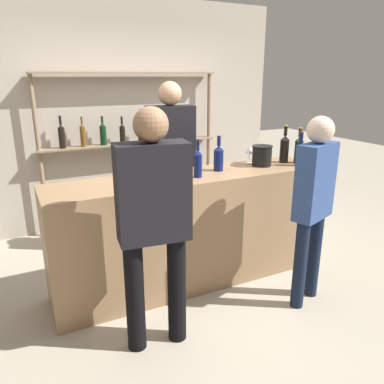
% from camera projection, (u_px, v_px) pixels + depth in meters
% --- Properties ---
extents(ground_plane, '(16.00, 16.00, 0.00)m').
position_uv_depth(ground_plane, '(192.00, 280.00, 3.61)').
color(ground_plane, '#B2A893').
extents(bar_counter, '(2.55, 0.56, 1.04)m').
position_uv_depth(bar_counter, '(192.00, 230.00, 3.45)').
color(bar_counter, '#997551').
rests_on(bar_counter, ground_plane).
extents(back_wall, '(4.15, 0.12, 2.80)m').
position_uv_depth(back_wall, '(127.00, 115.00, 4.80)').
color(back_wall, '#B2A899').
rests_on(back_wall, ground_plane).
extents(back_shelf, '(2.27, 0.18, 1.92)m').
position_uv_depth(back_shelf, '(131.00, 127.00, 4.68)').
color(back_shelf, '#897056').
rests_on(back_shelf, ground_plane).
extents(counter_bottle_0, '(0.08, 0.08, 0.35)m').
position_uv_depth(counter_bottle_0, '(299.00, 149.00, 3.72)').
color(counter_bottle_0, black).
rests_on(counter_bottle_0, bar_counter).
extents(counter_bottle_1, '(0.07, 0.07, 0.33)m').
position_uv_depth(counter_bottle_1, '(198.00, 163.00, 3.19)').
color(counter_bottle_1, '#0F1956').
rests_on(counter_bottle_1, bar_counter).
extents(counter_bottle_2, '(0.09, 0.09, 0.33)m').
position_uv_depth(counter_bottle_2, '(300.00, 153.00, 3.61)').
color(counter_bottle_2, '#0F1956').
rests_on(counter_bottle_2, bar_counter).
extents(counter_bottle_3, '(0.09, 0.09, 0.37)m').
position_uv_depth(counter_bottle_3, '(284.00, 148.00, 3.74)').
color(counter_bottle_3, black).
rests_on(counter_bottle_3, bar_counter).
extents(counter_bottle_4, '(0.09, 0.09, 0.32)m').
position_uv_depth(counter_bottle_4, '(219.00, 157.00, 3.41)').
color(counter_bottle_4, '#0F1956').
rests_on(counter_bottle_4, bar_counter).
extents(wine_glass, '(0.07, 0.07, 0.18)m').
position_uv_depth(wine_glass, '(250.00, 150.00, 3.72)').
color(wine_glass, silver).
rests_on(wine_glass, bar_counter).
extents(ice_bucket, '(0.20, 0.20, 0.20)m').
position_uv_depth(ice_bucket, '(262.00, 156.00, 3.61)').
color(ice_bucket, black).
rests_on(ice_bucket, bar_counter).
extents(cork_jar, '(0.11, 0.11, 0.13)m').
position_uv_depth(cork_jar, '(134.00, 172.00, 3.16)').
color(cork_jar, silver).
rests_on(cork_jar, bar_counter).
extents(server_behind_counter, '(0.51, 0.28, 1.83)m').
position_uv_depth(server_behind_counter, '(171.00, 155.00, 3.95)').
color(server_behind_counter, black).
rests_on(server_behind_counter, ground_plane).
extents(customer_left, '(0.50, 0.27, 1.71)m').
position_uv_depth(customer_left, '(154.00, 216.00, 2.47)').
color(customer_left, black).
rests_on(customer_left, ground_plane).
extents(customer_right, '(0.42, 0.28, 1.59)m').
position_uv_depth(customer_right, '(314.00, 197.00, 3.00)').
color(customer_right, '#121C33').
rests_on(customer_right, ground_plane).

